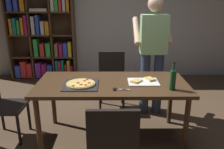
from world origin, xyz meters
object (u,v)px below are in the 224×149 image
chair_near_camera (113,145)px  wine_bottle (173,79)px  kitchen_scissors (118,89)px  dining_table (112,88)px  person_serving_pizza (153,50)px  pepperoni_pizza_on_tray (81,84)px  chair_left_end (0,101)px  chair_far_side (112,77)px  bookshelf (42,37)px

chair_near_camera → wine_bottle: (0.66, 0.68, 0.36)m
chair_near_camera → kitchen_scissors: chair_near_camera is taller
dining_table → person_serving_pizza: size_ratio=1.03×
dining_table → kitchen_scissors: kitchen_scissors is taller
pepperoni_pizza_on_tray → chair_left_end: bearing=174.5°
dining_table → chair_left_end: size_ratio=2.00×
chair_far_side → bookshelf: (-1.49, 1.45, 0.40)m
bookshelf → kitchen_scissors: (1.55, -2.61, -0.16)m
pepperoni_pizza_on_tray → wine_bottle: (1.02, -0.14, 0.10)m
wine_bottle → person_serving_pizza: bearing=93.6°
chair_near_camera → bookshelf: bearing=114.3°
chair_near_camera → pepperoni_pizza_on_tray: chair_near_camera is taller
bookshelf → person_serving_pizza: bookshelf is taller
dining_table → chair_far_side: bearing=90.0°
dining_table → person_serving_pizza: (0.60, 0.70, 0.32)m
bookshelf → kitchen_scissors: bookshelf is taller
person_serving_pizza → kitchen_scissors: bearing=-119.7°
chair_near_camera → wine_bottle: 1.01m
chair_left_end → bookshelf: bearing=92.4°
kitchen_scissors → dining_table: bearing=105.3°
chair_left_end → kitchen_scissors: chair_left_end is taller
chair_near_camera → chair_left_end: size_ratio=1.00×
chair_left_end → person_serving_pizza: person_serving_pizza is taller
bookshelf → pepperoni_pizza_on_tray: size_ratio=4.93×
pepperoni_pizza_on_tray → wine_bottle: size_ratio=1.25×
chair_left_end → kitchen_scissors: size_ratio=4.60×
wine_bottle → chair_near_camera: bearing=-134.1°
chair_far_side → kitchen_scissors: bearing=-86.7°
dining_table → chair_far_side: (0.00, 0.92, -0.17)m
dining_table → bookshelf: 2.81m
chair_far_side → wine_bottle: wine_bottle is taller
chair_left_end → wine_bottle: (2.05, -0.24, 0.36)m
person_serving_pizza → kitchen_scissors: size_ratio=8.94×
dining_table → wine_bottle: 0.73m
person_serving_pizza → pepperoni_pizza_on_tray: bearing=-140.4°
dining_table → chair_left_end: 1.40m
bookshelf → pepperoni_pizza_on_tray: bearing=-65.5°
chair_far_side → pepperoni_pizza_on_tray: size_ratio=2.27×
chair_far_side → bookshelf: bookshelf is taller
chair_far_side → chair_left_end: same height
chair_near_camera → wine_bottle: wine_bottle is taller
chair_near_camera → bookshelf: (-1.49, 3.29, 0.40)m
bookshelf → wine_bottle: (2.15, -2.61, -0.05)m
chair_left_end → kitchen_scissors: 1.49m
bookshelf → kitchen_scissors: 3.04m
person_serving_pizza → wine_bottle: (0.06, -0.94, -0.13)m
bookshelf → chair_far_side: bearing=-44.4°
dining_table → pepperoni_pizza_on_tray: bearing=-164.8°
dining_table → pepperoni_pizza_on_tray: 0.39m
chair_left_end → bookshelf: 2.41m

